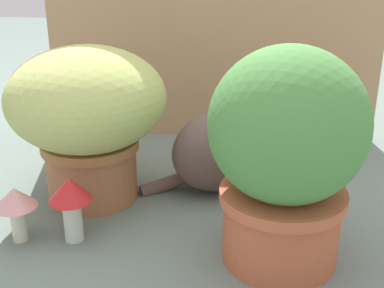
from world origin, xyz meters
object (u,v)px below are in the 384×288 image
(leafy_planter, at_px, (286,152))
(cat, at_px, (226,146))
(mushroom_ornament_red, at_px, (71,197))
(grass_planter, at_px, (88,112))
(mushroom_ornament_pink, at_px, (16,202))

(leafy_planter, relative_size, cat, 1.18)
(cat, height_order, mushroom_ornament_red, cat)
(grass_planter, distance_m, mushroom_ornament_pink, 0.28)
(leafy_planter, xyz_separation_m, mushroom_ornament_red, (-0.45, 0.02, -0.14))
(cat, relative_size, mushroom_ornament_pink, 2.96)
(grass_planter, relative_size, mushroom_ornament_pink, 3.03)
(mushroom_ornament_pink, distance_m, mushroom_ornament_red, 0.12)
(cat, bearing_deg, mushroom_ornament_pink, -145.50)
(cat, height_order, mushroom_ornament_pink, cat)
(mushroom_ornament_pink, bearing_deg, grass_planter, 64.06)
(cat, distance_m, mushroom_ornament_red, 0.44)
(grass_planter, xyz_separation_m, cat, (0.34, 0.09, -0.11))
(mushroom_ornament_red, bearing_deg, mushroom_ornament_pink, -172.64)
(mushroom_ornament_red, bearing_deg, cat, 41.78)
(grass_planter, bearing_deg, mushroom_ornament_pink, -115.94)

